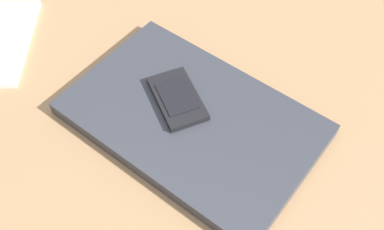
% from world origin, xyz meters
% --- Properties ---
extents(desk_surface, '(1.20, 0.80, 0.03)m').
position_xyz_m(desk_surface, '(0.00, 0.00, 0.01)').
color(desk_surface, '#9E7751').
rests_on(desk_surface, ground).
extents(laptop_closed, '(0.38, 0.29, 0.02)m').
position_xyz_m(laptop_closed, '(0.08, -0.01, 0.04)').
color(laptop_closed, '#33353D').
rests_on(laptop_closed, desk_surface).
extents(cell_phone_on_laptop, '(0.11, 0.11, 0.01)m').
position_xyz_m(cell_phone_on_laptop, '(0.05, -0.00, 0.06)').
color(cell_phone_on_laptop, black).
rests_on(cell_phone_on_laptop, laptop_closed).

